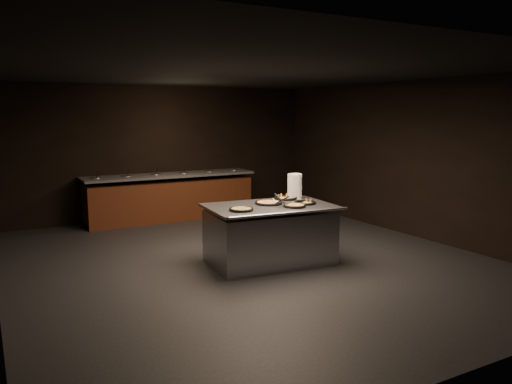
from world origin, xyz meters
TOP-DOWN VIEW (x-y plane):
  - room at (0.00, 0.00)m, footprint 7.02×8.02m
  - salad_bar at (0.00, 3.56)m, footprint 3.70×0.83m
  - serving_counter at (0.24, -0.28)m, footprint 1.99×1.38m
  - plate_stack at (0.94, 0.09)m, footprint 0.24×0.24m
  - pan_veggie_whole at (-0.34, -0.46)m, footprint 0.35×0.35m
  - pan_cheese_whole at (0.28, -0.18)m, footprint 0.43×0.43m
  - pan_cheese_slices_a at (0.75, 0.08)m, footprint 0.39×0.39m
  - pan_cheese_slices_b at (0.49, -0.58)m, footprint 0.34×0.34m
  - pan_veggie_slices at (0.78, -0.44)m, footprint 0.34×0.34m
  - server_left at (0.34, -0.32)m, footprint 0.16×0.34m
  - server_right at (0.36, -0.54)m, footprint 0.29×0.26m

SIDE VIEW (x-z plane):
  - serving_counter at x=0.24m, z-range -0.02..0.88m
  - salad_bar at x=0.00m, z-range -0.15..1.03m
  - pan_cheese_slices_a at x=0.75m, z-range 0.90..0.94m
  - pan_veggie_slices at x=0.78m, z-range 0.90..0.94m
  - pan_cheese_slices_b at x=0.49m, z-range 0.90..0.94m
  - pan_veggie_whole at x=-0.34m, z-range 0.90..0.94m
  - pan_cheese_whole at x=0.28m, z-range 0.90..0.94m
  - server_right at x=0.36m, z-range 0.90..1.07m
  - server_left at x=0.34m, z-range 0.90..1.07m
  - plate_stack at x=0.94m, z-range 0.90..1.30m
  - room at x=0.00m, z-range -0.01..2.91m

